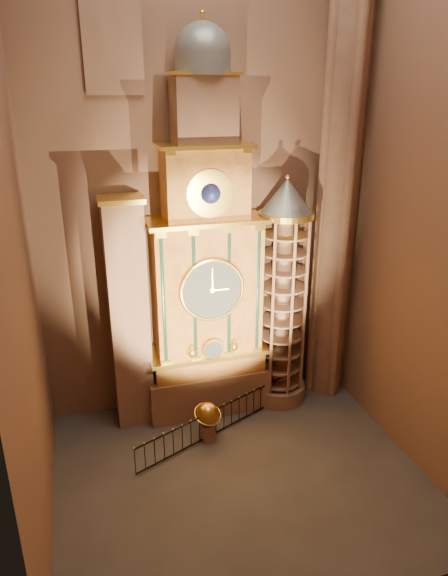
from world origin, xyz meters
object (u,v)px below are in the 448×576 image
object	(u,v)px
astronomical_clock	(206,274)
portrait_tower	(129,315)
stair_turret	(282,298)
iron_railing	(224,417)
celestial_globe	(208,418)

from	to	relation	value
astronomical_clock	portrait_tower	bearing A→B (deg)	179.71
stair_turret	iron_railing	size ratio (longest dim) A/B	1.31
astronomical_clock	celestial_globe	bearing A→B (deg)	-104.43
stair_turret	iron_railing	bearing A→B (deg)	-151.56
astronomical_clock	iron_railing	distance (m)	6.35
astronomical_clock	portrait_tower	world-z (taller)	astronomical_clock
stair_turret	iron_railing	world-z (taller)	stair_turret
astronomical_clock	portrait_tower	size ratio (longest dim) A/B	1.64
astronomical_clock	iron_railing	world-z (taller)	astronomical_clock
celestial_globe	stair_turret	bearing A→B (deg)	27.56
celestial_globe	iron_railing	distance (m)	0.97
portrait_tower	stair_turret	xyz separation A→B (m)	(6.90, -0.28, 0.12)
astronomical_clock	stair_turret	bearing A→B (deg)	-4.30
iron_railing	stair_turret	bearing A→B (deg)	28.44
portrait_tower	celestial_globe	distance (m)	5.52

